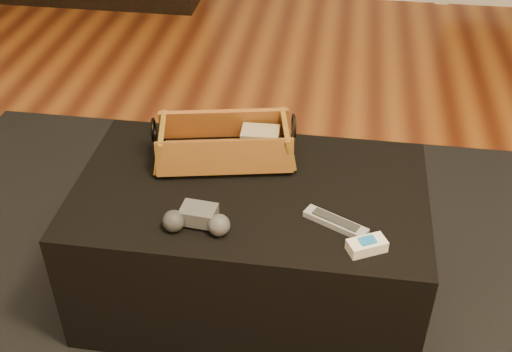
# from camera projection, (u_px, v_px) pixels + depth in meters

# --- Properties ---
(floor) EXTENTS (5.00, 5.50, 0.01)m
(floor) POSITION_uv_depth(u_px,v_px,m) (235.00, 316.00, 2.00)
(floor) COLOR brown
(floor) RESTS_ON ground
(area_rug) EXTENTS (2.60, 2.00, 0.01)m
(area_rug) POSITION_uv_depth(u_px,v_px,m) (248.00, 304.00, 2.03)
(area_rug) COLOR black
(area_rug) RESTS_ON floor
(ottoman) EXTENTS (1.00, 0.60, 0.42)m
(ottoman) POSITION_uv_depth(u_px,v_px,m) (250.00, 243.00, 1.94)
(ottoman) COLOR black
(ottoman) RESTS_ON area_rug
(tv_remote) EXTENTS (0.22, 0.11, 0.02)m
(tv_remote) POSITION_uv_depth(u_px,v_px,m) (218.00, 154.00, 1.91)
(tv_remote) COLOR black
(tv_remote) RESTS_ON wicker_basket
(cloth_bundle) EXTENTS (0.12, 0.08, 0.06)m
(cloth_bundle) POSITION_uv_depth(u_px,v_px,m) (260.00, 139.00, 1.94)
(cloth_bundle) COLOR tan
(cloth_bundle) RESTS_ON wicker_basket
(wicker_basket) EXTENTS (0.44, 0.29, 0.14)m
(wicker_basket) POSITION_uv_depth(u_px,v_px,m) (225.00, 145.00, 1.91)
(wicker_basket) COLOR #9E5423
(wicker_basket) RESTS_ON ottoman
(game_controller) EXTENTS (0.18, 0.10, 0.06)m
(game_controller) POSITION_uv_depth(u_px,v_px,m) (197.00, 220.00, 1.66)
(game_controller) COLOR #444448
(game_controller) RESTS_ON ottoman
(silver_remote) EXTENTS (0.18, 0.12, 0.02)m
(silver_remote) POSITION_uv_depth(u_px,v_px,m) (336.00, 222.00, 1.68)
(silver_remote) COLOR #A3A5AB
(silver_remote) RESTS_ON ottoman
(cream_gadget) EXTENTS (0.11, 0.09, 0.04)m
(cream_gadget) POSITION_uv_depth(u_px,v_px,m) (367.00, 245.00, 1.60)
(cream_gadget) COLOR white
(cream_gadget) RESTS_ON ottoman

